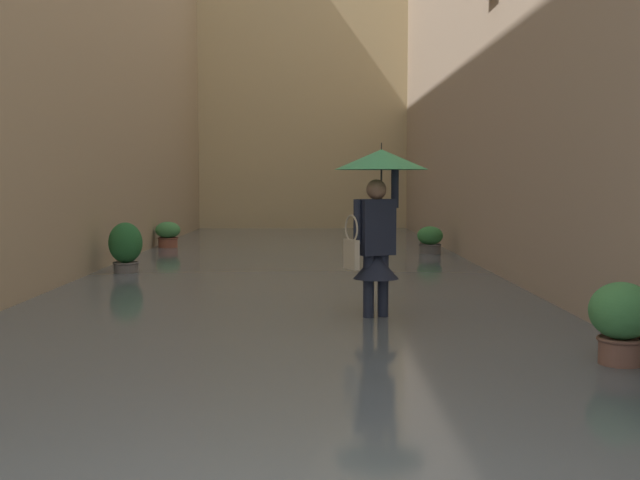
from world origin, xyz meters
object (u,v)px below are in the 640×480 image
at_px(potted_plant_near_right, 126,248).
at_px(potted_plant_near_left, 430,242).
at_px(potted_plant_mid_right, 168,236).
at_px(person_wading, 379,199).
at_px(potted_plant_mid_left, 621,323).

distance_m(potted_plant_near_right, potted_plant_near_left, 6.35).
bearing_deg(potted_plant_mid_right, potted_plant_near_left, 165.03).
height_order(person_wading, potted_plant_near_left, person_wading).
height_order(person_wading, potted_plant_near_right, person_wading).
relative_size(person_wading, potted_plant_near_right, 2.15).
xyz_separation_m(potted_plant_near_right, potted_plant_near_left, (-5.46, -3.24, -0.15)).
xyz_separation_m(potted_plant_mid_right, potted_plant_mid_left, (-5.78, 11.24, 0.07)).
bearing_deg(potted_plant_mid_right, potted_plant_mid_left, 117.20).
bearing_deg(potted_plant_mid_right, potted_plant_near_right, 92.34).
height_order(potted_plant_mid_right, potted_plant_near_right, potted_plant_near_right).
bearing_deg(person_wading, potted_plant_mid_right, -66.11).
bearing_deg(potted_plant_mid_right, person_wading, 113.89).
height_order(potted_plant_near_right, potted_plant_near_left, potted_plant_near_right).
distance_m(person_wading, potted_plant_near_left, 7.73).
distance_m(potted_plant_mid_right, potted_plant_near_left, 5.85).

